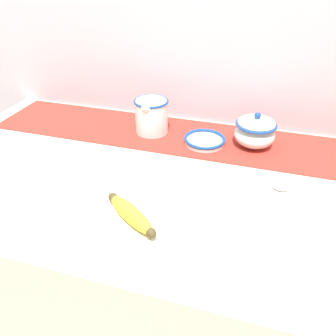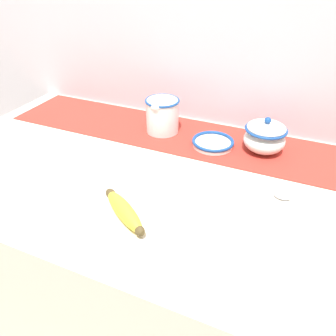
{
  "view_description": "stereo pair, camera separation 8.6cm",
  "coord_description": "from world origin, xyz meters",
  "px_view_note": "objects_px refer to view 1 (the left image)",
  "views": [
    {
      "loc": [
        0.24,
        -0.72,
        1.43
      ],
      "look_at": [
        0.03,
        -0.03,
        0.95
      ],
      "focal_mm": 35.0,
      "sensor_mm": 36.0,
      "label": 1
    },
    {
      "loc": [
        0.32,
        -0.69,
        1.43
      ],
      "look_at": [
        0.03,
        -0.03,
        0.95
      ],
      "focal_mm": 35.0,
      "sensor_mm": 36.0,
      "label": 2
    }
  ],
  "objects_px": {
    "banana": "(131,214)",
    "spoon": "(277,187)",
    "small_dish": "(205,140)",
    "sugar_bowl": "(255,131)",
    "cream_pitcher": "(152,115)"
  },
  "relations": [
    {
      "from": "banana",
      "to": "spoon",
      "type": "distance_m",
      "value": 0.4
    },
    {
      "from": "small_dish",
      "to": "banana",
      "type": "bearing_deg",
      "value": -102.86
    },
    {
      "from": "sugar_bowl",
      "to": "banana",
      "type": "height_order",
      "value": "sugar_bowl"
    },
    {
      "from": "cream_pitcher",
      "to": "small_dish",
      "type": "bearing_deg",
      "value": -8.83
    },
    {
      "from": "cream_pitcher",
      "to": "sugar_bowl",
      "type": "distance_m",
      "value": 0.34
    },
    {
      "from": "cream_pitcher",
      "to": "small_dish",
      "type": "height_order",
      "value": "cream_pitcher"
    },
    {
      "from": "sugar_bowl",
      "to": "small_dish",
      "type": "height_order",
      "value": "sugar_bowl"
    },
    {
      "from": "spoon",
      "to": "small_dish",
      "type": "bearing_deg",
      "value": 141.56
    },
    {
      "from": "banana",
      "to": "cream_pitcher",
      "type": "bearing_deg",
      "value": 102.53
    },
    {
      "from": "cream_pitcher",
      "to": "spoon",
      "type": "bearing_deg",
      "value": -26.83
    },
    {
      "from": "small_dish",
      "to": "banana",
      "type": "distance_m",
      "value": 0.42
    },
    {
      "from": "cream_pitcher",
      "to": "sugar_bowl",
      "type": "xyz_separation_m",
      "value": [
        0.34,
        -0.0,
        -0.01
      ]
    },
    {
      "from": "sugar_bowl",
      "to": "spoon",
      "type": "relative_size",
      "value": 0.77
    },
    {
      "from": "sugar_bowl",
      "to": "spoon",
      "type": "height_order",
      "value": "sugar_bowl"
    },
    {
      "from": "cream_pitcher",
      "to": "spoon",
      "type": "xyz_separation_m",
      "value": [
        0.42,
        -0.21,
        -0.06
      ]
    }
  ]
}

